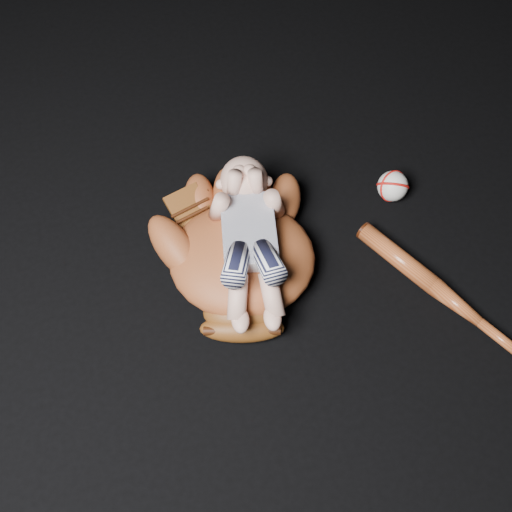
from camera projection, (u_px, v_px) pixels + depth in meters
name	position (u px, v px, depth m)	size (l,w,h in m)	color
baseball_glove	(242.00, 254.00, 1.33)	(0.38, 0.43, 0.14)	brown
newborn_baby	(250.00, 242.00, 1.28)	(0.18, 0.38, 0.16)	tan
baseball_bat	(443.00, 294.00, 1.34)	(0.04, 0.44, 0.04)	#9C441E
baseball	(393.00, 186.00, 1.47)	(0.07, 0.07, 0.07)	white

